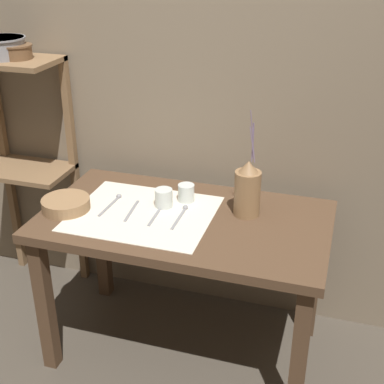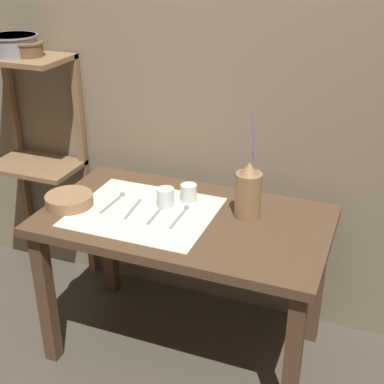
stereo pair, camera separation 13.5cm
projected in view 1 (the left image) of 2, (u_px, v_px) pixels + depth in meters
The scene contains 15 objects.
ground_plane at pixel (185, 347), 2.53m from camera, with size 12.00×12.00×0.00m, color #473F35.
stone_wall_back at pixel (214, 73), 2.39m from camera, with size 7.00×0.06×2.40m.
wooden_table at pixel (184, 237), 2.27m from camera, with size 1.20×0.68×0.70m.
wooden_shelf_unit at pixel (26, 138), 2.66m from camera, with size 0.44×0.29×1.25m.
linen_cloth at pixel (143, 213), 2.25m from camera, with size 0.58×0.49×0.00m.
pitcher_with_flowers at pixel (247, 190), 2.20m from camera, with size 0.11×0.11×0.46m.
wooden_bowl at pixel (66, 204), 2.27m from camera, with size 0.20×0.20×0.05m.
glass_tumbler_near at pixel (164, 198), 2.28m from camera, with size 0.08×0.08×0.08m.
glass_tumbler_far at pixel (186, 193), 2.33m from camera, with size 0.07×0.07×0.08m.
spoon_inner at pixel (115, 200), 2.35m from camera, with size 0.02×0.20×0.02m.
fork_outer at pixel (132, 211), 2.26m from camera, with size 0.03×0.19×0.00m.
fork_inner at pixel (156, 215), 2.23m from camera, with size 0.02×0.19×0.00m.
spoon_outer at pixel (183, 212), 2.25m from camera, with size 0.02×0.20×0.02m.
metal_pot_large at pixel (1, 47), 2.44m from camera, with size 0.23×0.23×0.09m.
metal_pot_small at pixel (17, 51), 2.42m from camera, with size 0.14×0.14×0.06m.
Camera 1 is at (0.61, -1.86, 1.77)m, focal length 50.00 mm.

